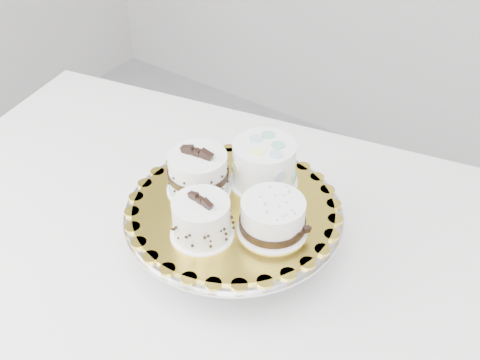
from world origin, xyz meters
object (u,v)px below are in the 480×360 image
Objects in this scene: table at (211,265)px; cake_swirl at (201,220)px; cake_dots at (264,163)px; cake_ribbon at (273,218)px; cake_banded at (198,174)px; cake_stand at (234,223)px; cake_board at (234,208)px.

cake_swirl reaches higher than table.
cake_ribbon is (0.08, -0.10, -0.01)m from cake_dots.
cake_banded is 0.92× the size of cake_ribbon.
cake_stand is 0.11m from cake_swirl.
cake_banded reaches higher than table.
table is 10.16× the size of cake_dots.
cake_banded reaches higher than cake_stand.
cake_banded is 0.16m from cake_ribbon.
cake_ribbon is (0.14, -0.01, 0.21)m from table.
cake_banded is at bearing -169.43° from cake_ribbon.
cake_board is at bearing -72.96° from cake_dots.
cake_swirl is 0.12m from cake_ribbon.
table is 0.25m from cake_ribbon.
cake_swirl and cake_dots have the same top height.
cake_dots is (0.06, 0.09, 0.22)m from table.
cake_board is 0.09m from cake_ribbon.
table is at bearing -178.51° from cake_board.
cake_board is at bearing -10.05° from table.
cake_stand is at bearing -72.96° from cake_dots.
cake_dots is (0.01, 0.17, 0.01)m from cake_swirl.
cake_banded is (-0.08, 0.00, 0.07)m from cake_stand.
cake_dots is at bearing 145.39° from cake_ribbon.
cake_swirl is 0.82× the size of cake_ribbon.
cake_stand is 0.03m from cake_board.
cake_board is 2.96× the size of cake_banded.
cake_ribbon reaches higher than table.
cake_banded is (-0.08, 0.00, 0.04)m from cake_board.
cake_dots is at bearing 87.89° from cake_board.
cake_swirl reaches higher than cake_board.
cake_swirl is (-0.00, -0.08, 0.03)m from cake_board.
cake_stand is 2.96× the size of cake_ribbon.
cake_board is (0.05, 0.00, 0.17)m from table.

